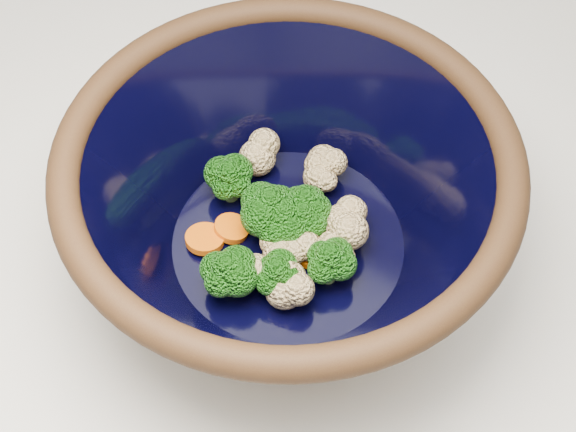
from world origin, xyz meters
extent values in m
cylinder|color=black|center=(-0.08, 0.09, 0.91)|extent=(0.20, 0.20, 0.01)
torus|color=black|center=(-0.08, 0.09, 1.04)|extent=(0.34, 0.34, 0.02)
cylinder|color=black|center=(-0.08, 0.09, 0.93)|extent=(0.19, 0.19, 0.00)
cylinder|color=#608442|center=(-0.09, 0.03, 0.94)|extent=(0.01, 0.01, 0.02)
ellipsoid|color=#237416|center=(-0.09, 0.03, 0.96)|extent=(0.04, 0.04, 0.03)
cylinder|color=#608442|center=(-0.03, 0.08, 0.94)|extent=(0.01, 0.01, 0.02)
ellipsoid|color=#237416|center=(-0.03, 0.08, 0.96)|extent=(0.04, 0.04, 0.03)
cylinder|color=#608442|center=(-0.08, 0.09, 0.94)|extent=(0.01, 0.01, 0.02)
ellipsoid|color=#237416|center=(-0.08, 0.09, 0.96)|extent=(0.04, 0.04, 0.03)
cylinder|color=#608442|center=(-0.08, 0.12, 0.94)|extent=(0.01, 0.01, 0.02)
ellipsoid|color=#237416|center=(-0.08, 0.12, 0.96)|extent=(0.04, 0.04, 0.03)
cylinder|color=#608442|center=(-0.10, 0.10, 0.94)|extent=(0.01, 0.01, 0.02)
ellipsoid|color=#237416|center=(-0.10, 0.10, 0.97)|extent=(0.04, 0.04, 0.04)
cylinder|color=#608442|center=(-0.07, 0.10, 0.94)|extent=(0.01, 0.01, 0.02)
ellipsoid|color=#237416|center=(-0.07, 0.10, 0.96)|extent=(0.04, 0.04, 0.03)
cylinder|color=#608442|center=(-0.14, 0.11, 0.94)|extent=(0.01, 0.01, 0.02)
ellipsoid|color=#237416|center=(-0.14, 0.11, 0.96)|extent=(0.04, 0.04, 0.03)
cylinder|color=#608442|center=(-0.06, 0.05, 0.94)|extent=(0.01, 0.01, 0.02)
ellipsoid|color=#237416|center=(-0.06, 0.05, 0.96)|extent=(0.04, 0.04, 0.03)
sphere|color=beige|center=(-0.09, 0.04, 0.95)|extent=(0.03, 0.03, 0.03)
sphere|color=beige|center=(-0.05, 0.05, 0.95)|extent=(0.03, 0.03, 0.03)
sphere|color=beige|center=(-0.07, 0.07, 0.95)|extent=(0.03, 0.03, 0.03)
sphere|color=beige|center=(-0.09, 0.15, 0.95)|extent=(0.03, 0.03, 0.03)
sphere|color=beige|center=(-0.07, 0.09, 0.95)|extent=(0.03, 0.03, 0.03)
sphere|color=beige|center=(-0.03, 0.09, 0.95)|extent=(0.03, 0.03, 0.03)
sphere|color=beige|center=(-0.09, 0.17, 0.95)|extent=(0.03, 0.03, 0.03)
sphere|color=beige|center=(-0.04, 0.12, 0.95)|extent=(0.03, 0.03, 0.03)
sphere|color=beige|center=(-0.14, 0.14, 0.95)|extent=(0.03, 0.03, 0.03)
cylinder|color=#D36409|center=(-0.06, 0.09, 0.94)|extent=(0.03, 0.03, 0.01)
cylinder|color=#D36409|center=(-0.13, 0.06, 0.94)|extent=(0.03, 0.03, 0.01)
cylinder|color=#D36409|center=(-0.12, 0.08, 0.94)|extent=(0.03, 0.03, 0.01)
cylinder|color=#D36409|center=(-0.08, 0.09, 0.94)|extent=(0.03, 0.03, 0.01)
camera|label=1|loc=(0.11, -0.21, 1.48)|focal=50.00mm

